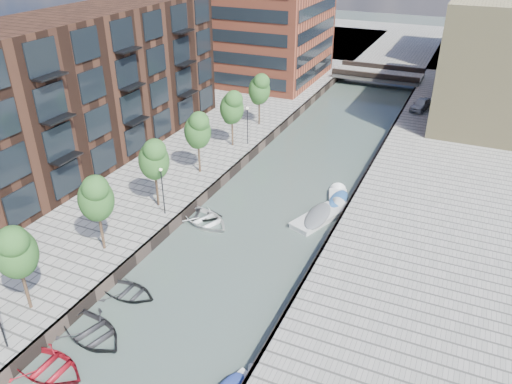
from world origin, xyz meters
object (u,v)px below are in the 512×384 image
Objects in this scene: tree_4 at (198,129)px; tree_6 at (259,88)px; sloop_1 at (128,294)px; car at (421,104)px; tree_1 at (15,250)px; sloop_0 at (92,336)px; motorboat_4 at (321,216)px; bridge at (378,74)px; sloop_2 at (48,371)px; sloop_3 at (205,223)px; tree_3 at (154,158)px; tree_2 at (96,197)px; tree_5 at (232,107)px; sloop_4 at (199,217)px; motorboat_3 at (338,199)px.

tree_6 is (0.00, 14.00, 0.00)m from tree_4.
car reaches higher than sloop_1.
sloop_0 is (4.32, 0.34, -5.31)m from tree_1.
tree_4 is (0.00, 21.00, 0.00)m from tree_1.
motorboat_4 is at bearing -30.51° from sloop_1.
bridge is 2.68× the size of sloop_2.
sloop_3 is (4.17, -20.55, -5.31)m from tree_6.
tree_1 is at bearing -123.87° from motorboat_4.
sloop_0 is at bearing -174.39° from sloop_1.
sloop_0 is at bearing -93.94° from bridge.
tree_3 is 1.17× the size of sloop_0.
bridge is at bearing -4.06° from sloop_1.
sloop_1 is at bearing -67.63° from tree_3.
tree_2 is 1.00× the size of tree_6.
bridge is 2.18× the size of tree_5.
tree_3 is 1.47× the size of sloop_4.
tree_6 is 21.05m from motorboat_4.
tree_2 reaches higher than sloop_4.
tree_3 is 16.59m from motorboat_3.
tree_3 is 18.03m from sloop_2.
motorboat_4 is at bearing -21.09° from sloop_2.
tree_3 reaches higher than sloop_4.
sloop_2 reaches higher than sloop_4.
car is at bearing 2.01° from sloop_3.
tree_5 reaches higher than motorboat_3.
sloop_0 is 20.59m from motorboat_4.
motorboat_4 reaches higher than sloop_1.
sloop_4 is 0.68× the size of motorboat_4.
tree_4 is at bearing -102.00° from bridge.
tree_6 is 31.33m from sloop_1.
tree_3 is at bearing 22.90° from sloop_1.
tree_2 reaches higher than car.
sloop_2 is (-4.63, -63.79, -1.39)m from bridge.
sloop_2 is 0.82× the size of motorboat_4.
bridge is 54.81m from tree_2.
sloop_0 is at bearing -72.45° from tree_3.
tree_6 reaches higher than sloop_1.
tree_4 is (-8.50, -40.00, 3.92)m from bridge.
bridge reaches higher than sloop_4.
motorboat_3 is (9.09, 8.11, 0.18)m from sloop_3.
tree_5 is 1.45× the size of sloop_1.
tree_1 reaches higher than bridge.
tree_3 and tree_6 have the same top height.
tree_5 reaches higher than sloop_3.
motorboat_4 is (12.82, -8.90, -5.08)m from tree_5.
tree_6 reaches higher than sloop_3.
tree_1 is 7.14m from sloop_2.
tree_3 is 14.00m from tree_5.
motorboat_3 is at bearing -5.93° from sloop_0.
tree_6 is 1.00× the size of motorboat_4.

